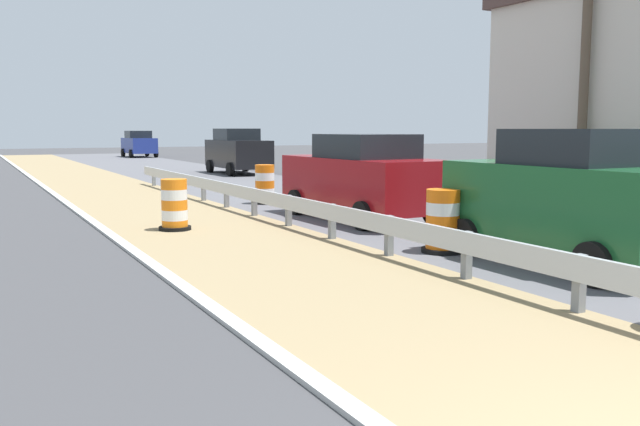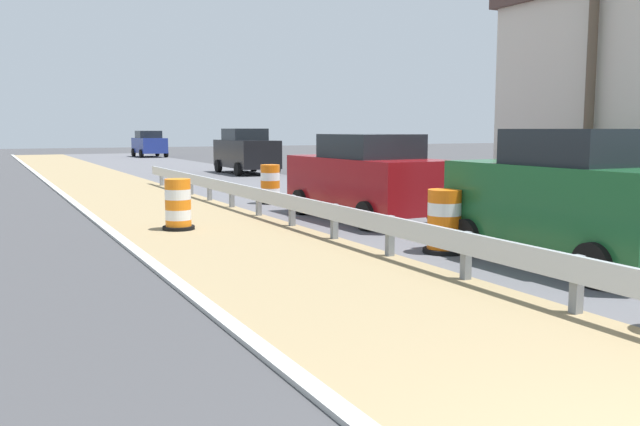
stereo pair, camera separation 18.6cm
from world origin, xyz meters
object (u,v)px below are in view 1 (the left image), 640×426
(traffic_barrel_far, at_px, (265,186))
(car_lead_far_lane, at_px, (567,198))
(traffic_barrel_mid, at_px, (174,207))
(car_trailing_near_lane, at_px, (238,151))
(utility_pole_near, at_px, (585,62))
(car_mid_far_lane, at_px, (139,144))
(traffic_barrel_close, at_px, (443,224))
(car_lead_near_lane, at_px, (362,177))

(traffic_barrel_far, height_order, car_lead_far_lane, car_lead_far_lane)
(traffic_barrel_mid, relative_size, car_trailing_near_lane, 0.24)
(traffic_barrel_far, height_order, utility_pole_near, utility_pole_near)
(traffic_barrel_mid, distance_m, car_mid_far_lane, 39.71)
(car_mid_far_lane, relative_size, utility_pole_near, 0.55)
(traffic_barrel_close, distance_m, car_mid_far_lane, 43.94)
(traffic_barrel_mid, bearing_deg, traffic_barrel_close, -54.44)
(traffic_barrel_close, relative_size, car_lead_far_lane, 0.28)
(traffic_barrel_mid, distance_m, traffic_barrel_far, 5.37)
(traffic_barrel_mid, xyz_separation_m, traffic_barrel_far, (3.75, 3.83, 0.02))
(traffic_barrel_mid, xyz_separation_m, car_mid_far_lane, (8.10, 38.87, 0.52))
(traffic_barrel_mid, height_order, traffic_barrel_far, traffic_barrel_far)
(car_lead_far_lane, bearing_deg, traffic_barrel_far, 4.46)
(traffic_barrel_close, distance_m, car_lead_far_lane, 2.14)
(car_lead_far_lane, height_order, car_mid_far_lane, car_lead_far_lane)
(car_mid_far_lane, distance_m, utility_pole_near, 41.08)
(traffic_barrel_mid, bearing_deg, car_trailing_near_lane, 64.88)
(traffic_barrel_close, height_order, car_lead_near_lane, car_lead_near_lane)
(car_trailing_near_lane, bearing_deg, traffic_barrel_mid, -24.54)
(car_lead_near_lane, distance_m, car_mid_far_lane, 39.45)
(car_trailing_near_lane, relative_size, car_lead_far_lane, 1.12)
(car_lead_far_lane, height_order, utility_pole_near, utility_pole_near)
(car_trailing_near_lane, relative_size, utility_pole_near, 0.62)
(traffic_barrel_mid, xyz_separation_m, car_lead_far_lane, (4.54, -6.58, 0.58))
(traffic_barrel_close, distance_m, traffic_barrel_mid, 5.93)
(car_mid_far_lane, xyz_separation_m, utility_pole_near, (1.89, -40.94, 2.82))
(traffic_barrel_mid, bearing_deg, traffic_barrel_far, 45.60)
(car_lead_near_lane, xyz_separation_m, car_mid_far_lane, (3.63, 39.29, -0.01))
(car_lead_near_lane, relative_size, car_trailing_near_lane, 1.05)
(car_lead_far_lane, distance_m, utility_pole_near, 7.60)
(car_trailing_near_lane, bearing_deg, car_mid_far_lane, 179.93)
(traffic_barrel_far, xyz_separation_m, car_trailing_near_lane, (4.10, 12.90, 0.58))
(traffic_barrel_far, bearing_deg, car_lead_near_lane, -80.36)
(traffic_barrel_close, xyz_separation_m, car_lead_near_lane, (1.03, 4.41, 0.52))
(traffic_barrel_close, xyz_separation_m, traffic_barrel_far, (0.31, 8.66, 0.01))
(traffic_barrel_mid, relative_size, car_lead_near_lane, 0.23)
(traffic_barrel_close, bearing_deg, traffic_barrel_far, 87.97)
(traffic_barrel_far, distance_m, car_lead_near_lane, 4.34)
(traffic_barrel_mid, height_order, car_mid_far_lane, car_mid_far_lane)
(traffic_barrel_close, relative_size, traffic_barrel_mid, 1.02)
(car_mid_far_lane, bearing_deg, utility_pole_near, 1.65)
(traffic_barrel_close, xyz_separation_m, traffic_barrel_mid, (-3.45, 4.82, -0.01))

